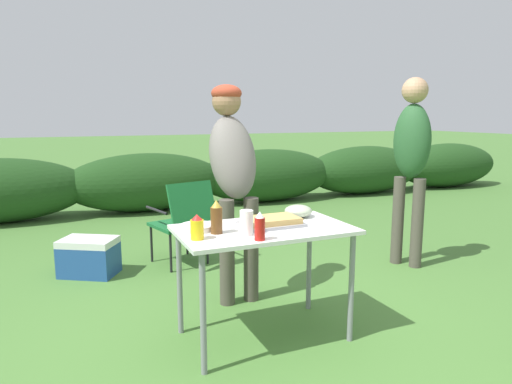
{
  "coord_description": "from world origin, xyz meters",
  "views": [
    {
      "loc": [
        -1.15,
        -2.57,
        1.45
      ],
      "look_at": [
        0.14,
        0.45,
        0.89
      ],
      "focal_mm": 32.0,
      "sensor_mm": 36.0,
      "label": 1
    }
  ],
  "objects_px": {
    "mustard_bottle": "(197,227)",
    "cooler_box": "(89,257)",
    "beer_bottle": "(216,218)",
    "camp_chair_green_behind_table": "(184,218)",
    "mixing_bowl": "(298,211)",
    "folding_table": "(264,239)",
    "standing_person_with_beanie": "(233,166)",
    "ketchup_bottle": "(260,227)",
    "plate_stack": "(197,227)",
    "standing_person_in_dark_puffer": "(411,153)",
    "paper_cup_stack": "(246,223)",
    "food_tray": "(271,222)"
  },
  "relations": [
    {
      "from": "beer_bottle",
      "to": "camp_chair_green_behind_table",
      "type": "height_order",
      "value": "beer_bottle"
    },
    {
      "from": "plate_stack",
      "to": "mixing_bowl",
      "type": "relative_size",
      "value": 1.13
    },
    {
      "from": "food_tray",
      "to": "plate_stack",
      "type": "distance_m",
      "value": 0.48
    },
    {
      "from": "standing_person_with_beanie",
      "to": "mustard_bottle",
      "type": "bearing_deg",
      "value": -123.11
    },
    {
      "from": "plate_stack",
      "to": "ketchup_bottle",
      "type": "xyz_separation_m",
      "value": [
        0.26,
        -0.36,
        0.06
      ]
    },
    {
      "from": "plate_stack",
      "to": "ketchup_bottle",
      "type": "height_order",
      "value": "ketchup_bottle"
    },
    {
      "from": "folding_table",
      "to": "standing_person_in_dark_puffer",
      "type": "height_order",
      "value": "standing_person_in_dark_puffer"
    },
    {
      "from": "plate_stack",
      "to": "camp_chair_green_behind_table",
      "type": "bearing_deg",
      "value": 79.02
    },
    {
      "from": "mixing_bowl",
      "to": "ketchup_bottle",
      "type": "xyz_separation_m",
      "value": [
        -0.49,
        -0.44,
        0.04
      ]
    },
    {
      "from": "paper_cup_stack",
      "to": "standing_person_in_dark_puffer",
      "type": "distance_m",
      "value": 2.25
    },
    {
      "from": "paper_cup_stack",
      "to": "mustard_bottle",
      "type": "distance_m",
      "value": 0.3
    },
    {
      "from": "food_tray",
      "to": "mustard_bottle",
      "type": "xyz_separation_m",
      "value": [
        -0.53,
        -0.13,
        0.04
      ]
    },
    {
      "from": "ketchup_bottle",
      "to": "mustard_bottle",
      "type": "bearing_deg",
      "value": 154.41
    },
    {
      "from": "ketchup_bottle",
      "to": "mustard_bottle",
      "type": "height_order",
      "value": "ketchup_bottle"
    },
    {
      "from": "mustard_bottle",
      "to": "cooler_box",
      "type": "distance_m",
      "value": 1.98
    },
    {
      "from": "folding_table",
      "to": "mixing_bowl",
      "type": "bearing_deg",
      "value": 28.14
    },
    {
      "from": "mixing_bowl",
      "to": "paper_cup_stack",
      "type": "distance_m",
      "value": 0.6
    },
    {
      "from": "mustard_bottle",
      "to": "standing_person_with_beanie",
      "type": "relative_size",
      "value": 0.09
    },
    {
      "from": "beer_bottle",
      "to": "camp_chair_green_behind_table",
      "type": "distance_m",
      "value": 1.68
    },
    {
      "from": "plate_stack",
      "to": "standing_person_with_beanie",
      "type": "bearing_deg",
      "value": 52.69
    },
    {
      "from": "mustard_bottle",
      "to": "camp_chair_green_behind_table",
      "type": "bearing_deg",
      "value": 78.38
    },
    {
      "from": "camp_chair_green_behind_table",
      "to": "cooler_box",
      "type": "height_order",
      "value": "camp_chair_green_behind_table"
    },
    {
      "from": "mustard_bottle",
      "to": "standing_person_with_beanie",
      "type": "xyz_separation_m",
      "value": [
        0.52,
        0.82,
        0.25
      ]
    },
    {
      "from": "standing_person_in_dark_puffer",
      "to": "camp_chair_green_behind_table",
      "type": "height_order",
      "value": "standing_person_in_dark_puffer"
    },
    {
      "from": "folding_table",
      "to": "beer_bottle",
      "type": "distance_m",
      "value": 0.37
    },
    {
      "from": "food_tray",
      "to": "paper_cup_stack",
      "type": "height_order",
      "value": "paper_cup_stack"
    },
    {
      "from": "folding_table",
      "to": "plate_stack",
      "type": "xyz_separation_m",
      "value": [
        -0.41,
        0.11,
        0.09
      ]
    },
    {
      "from": "standing_person_with_beanie",
      "to": "standing_person_in_dark_puffer",
      "type": "distance_m",
      "value": 1.81
    },
    {
      "from": "mustard_bottle",
      "to": "camp_chair_green_behind_table",
      "type": "height_order",
      "value": "mustard_bottle"
    },
    {
      "from": "beer_bottle",
      "to": "standing_person_with_beanie",
      "type": "distance_m",
      "value": 0.85
    },
    {
      "from": "beer_bottle",
      "to": "standing_person_with_beanie",
      "type": "bearing_deg",
      "value": 62.65
    },
    {
      "from": "mixing_bowl",
      "to": "folding_table",
      "type": "bearing_deg",
      "value": -151.86
    },
    {
      "from": "mixing_bowl",
      "to": "camp_chair_green_behind_table",
      "type": "relative_size",
      "value": 0.23
    },
    {
      "from": "food_tray",
      "to": "beer_bottle",
      "type": "xyz_separation_m",
      "value": [
        -0.38,
        -0.04,
        0.07
      ]
    },
    {
      "from": "ketchup_bottle",
      "to": "folding_table",
      "type": "bearing_deg",
      "value": 61.0
    },
    {
      "from": "mixing_bowl",
      "to": "standing_person_in_dark_puffer",
      "type": "height_order",
      "value": "standing_person_in_dark_puffer"
    },
    {
      "from": "food_tray",
      "to": "standing_person_in_dark_puffer",
      "type": "bearing_deg",
      "value": 22.86
    },
    {
      "from": "mustard_bottle",
      "to": "paper_cup_stack",
      "type": "bearing_deg",
      "value": -3.77
    },
    {
      "from": "mustard_bottle",
      "to": "cooler_box",
      "type": "relative_size",
      "value": 0.26
    },
    {
      "from": "paper_cup_stack",
      "to": "standing_person_in_dark_puffer",
      "type": "xyz_separation_m",
      "value": [
        2.04,
        0.91,
        0.28
      ]
    },
    {
      "from": "folding_table",
      "to": "plate_stack",
      "type": "distance_m",
      "value": 0.43
    },
    {
      "from": "mixing_bowl",
      "to": "cooler_box",
      "type": "relative_size",
      "value": 0.33
    },
    {
      "from": "folding_table",
      "to": "ketchup_bottle",
      "type": "distance_m",
      "value": 0.33
    },
    {
      "from": "standing_person_with_beanie",
      "to": "standing_person_in_dark_puffer",
      "type": "height_order",
      "value": "standing_person_in_dark_puffer"
    },
    {
      "from": "standing_person_in_dark_puffer",
      "to": "cooler_box",
      "type": "distance_m",
      "value": 3.14
    },
    {
      "from": "mustard_bottle",
      "to": "mixing_bowl",
      "type": "bearing_deg",
      "value": 19.35
    },
    {
      "from": "camp_chair_green_behind_table",
      "to": "folding_table",
      "type": "bearing_deg",
      "value": -101.2
    },
    {
      "from": "mixing_bowl",
      "to": "mustard_bottle",
      "type": "height_order",
      "value": "mustard_bottle"
    },
    {
      "from": "beer_bottle",
      "to": "folding_table",
      "type": "bearing_deg",
      "value": 2.65
    },
    {
      "from": "standing_person_in_dark_puffer",
      "to": "mixing_bowl",
      "type": "bearing_deg",
      "value": -94.47
    }
  ]
}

